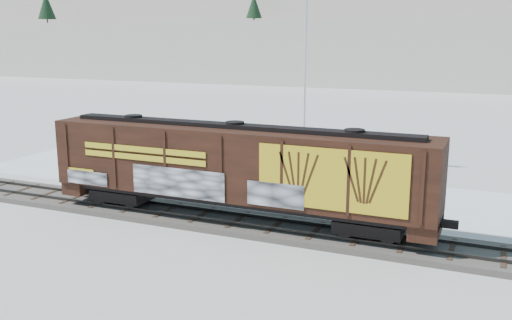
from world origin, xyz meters
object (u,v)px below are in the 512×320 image
at_px(hopper_railcar, 235,166).
at_px(car_white, 210,165).
at_px(car_silver, 121,165).
at_px(car_dark, 334,192).
at_px(flagpole, 306,100).

distance_m(hopper_railcar, car_white, 10.08).
bearing_deg(car_white, hopper_railcar, -154.60).
xyz_separation_m(hopper_railcar, car_silver, (-11.29, 6.02, -2.25)).
relative_size(car_silver, car_dark, 0.97).
bearing_deg(car_silver, car_dark, -74.61).
bearing_deg(car_silver, flagpole, -38.80).
xyz_separation_m(car_silver, car_dark, (14.68, -0.48, -0.09)).
distance_m(flagpole, car_dark, 9.57).
xyz_separation_m(hopper_railcar, car_white, (-5.70, 8.03, -2.15)).
bearing_deg(hopper_railcar, car_white, 125.37).
relative_size(car_white, car_dark, 1.15).
relative_size(car_silver, car_white, 0.85).
bearing_deg(car_silver, hopper_railcar, -100.82).
bearing_deg(car_dark, car_silver, 80.19).
height_order(hopper_railcar, flagpole, flagpole).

